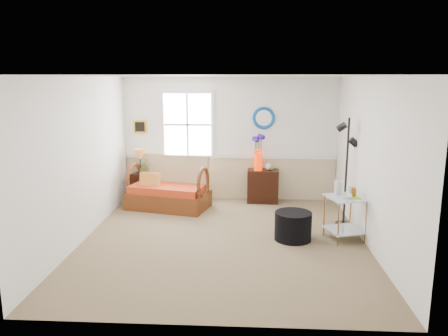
# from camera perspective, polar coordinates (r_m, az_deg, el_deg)

# --- Properties ---
(floor) EXTENTS (4.50, 5.00, 0.01)m
(floor) POSITION_cam_1_polar(r_m,az_deg,el_deg) (7.15, -0.08, -9.36)
(floor) COLOR brown
(floor) RESTS_ON ground
(ceiling) EXTENTS (4.50, 5.00, 0.01)m
(ceiling) POSITION_cam_1_polar(r_m,az_deg,el_deg) (6.67, -0.08, 11.96)
(ceiling) COLOR white
(ceiling) RESTS_ON walls
(walls) EXTENTS (4.51, 5.01, 2.60)m
(walls) POSITION_cam_1_polar(r_m,az_deg,el_deg) (6.79, -0.08, 0.92)
(walls) COLOR white
(walls) RESTS_ON floor
(wainscot) EXTENTS (4.46, 0.02, 0.90)m
(wainscot) POSITION_cam_1_polar(r_m,az_deg,el_deg) (9.39, 0.79, -1.34)
(wainscot) COLOR #C4AF87
(wainscot) RESTS_ON walls
(chair_rail) EXTENTS (4.46, 0.04, 0.06)m
(chair_rail) POSITION_cam_1_polar(r_m,az_deg,el_deg) (9.29, 0.79, 1.47)
(chair_rail) COLOR white
(chair_rail) RESTS_ON walls
(window) EXTENTS (1.14, 0.06, 1.44)m
(window) POSITION_cam_1_polar(r_m,az_deg,el_deg) (9.27, -4.79, 5.66)
(window) COLOR white
(window) RESTS_ON walls
(picture) EXTENTS (0.28, 0.03, 0.28)m
(picture) POSITION_cam_1_polar(r_m,az_deg,el_deg) (9.48, -10.92, 5.32)
(picture) COLOR #B38E17
(picture) RESTS_ON walls
(mirror) EXTENTS (0.47, 0.07, 0.47)m
(mirror) POSITION_cam_1_polar(r_m,az_deg,el_deg) (9.19, 5.20, 6.54)
(mirror) COLOR #0C67AE
(mirror) RESTS_ON walls
(loveseat) EXTENTS (1.72, 1.22, 1.02)m
(loveseat) POSITION_cam_1_polar(r_m,az_deg,el_deg) (8.78, -7.28, -1.97)
(loveseat) COLOR #65280D
(loveseat) RESTS_ON floor
(throw_pillow) EXTENTS (0.41, 0.19, 0.40)m
(throw_pillow) POSITION_cam_1_polar(r_m,az_deg,el_deg) (8.78, -9.68, -1.89)
(throw_pillow) COLOR #CB5716
(throw_pillow) RESTS_ON loveseat
(lamp_stand) EXTENTS (0.43, 0.43, 0.59)m
(lamp_stand) POSITION_cam_1_polar(r_m,az_deg,el_deg) (9.43, -10.81, -2.47)
(lamp_stand) COLOR black
(lamp_stand) RESTS_ON floor
(table_lamp) EXTENTS (0.32, 0.32, 0.53)m
(table_lamp) POSITION_cam_1_polar(r_m,az_deg,el_deg) (9.28, -10.89, 0.85)
(table_lamp) COLOR #B97935
(table_lamp) RESTS_ON lamp_stand
(potted_plant) EXTENTS (0.39, 0.41, 0.27)m
(potted_plant) POSITION_cam_1_polar(r_m,az_deg,el_deg) (9.25, -10.28, 0.02)
(potted_plant) COLOR #4D7E3F
(potted_plant) RESTS_ON lamp_stand
(cabinet) EXTENTS (0.66, 0.44, 0.69)m
(cabinet) POSITION_cam_1_polar(r_m,az_deg,el_deg) (9.20, 5.10, -2.34)
(cabinet) COLOR black
(cabinet) RESTS_ON floor
(flower_vase) EXTENTS (0.26, 0.26, 0.74)m
(flower_vase) POSITION_cam_1_polar(r_m,az_deg,el_deg) (9.02, 4.50, 2.00)
(flower_vase) COLOR #E92900
(flower_vase) RESTS_ON cabinet
(side_table) EXTENTS (0.70, 0.70, 0.71)m
(side_table) POSITION_cam_1_polar(r_m,az_deg,el_deg) (7.32, 15.50, -6.33)
(side_table) COLOR #BB7F3F
(side_table) RESTS_ON floor
(tabletop_items) EXTENTS (0.56, 0.56, 0.24)m
(tabletop_items) POSITION_cam_1_polar(r_m,az_deg,el_deg) (7.23, 15.73, -2.65)
(tabletop_items) COLOR silver
(tabletop_items) RESTS_ON side_table
(floor_lamp) EXTENTS (0.36, 0.36, 1.91)m
(floor_lamp) POSITION_cam_1_polar(r_m,az_deg,el_deg) (7.91, 15.68, -0.54)
(floor_lamp) COLOR black
(floor_lamp) RESTS_ON floor
(ottoman) EXTENTS (0.77, 0.77, 0.46)m
(ottoman) POSITION_cam_1_polar(r_m,az_deg,el_deg) (7.18, 9.01, -7.48)
(ottoman) COLOR black
(ottoman) RESTS_ON floor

